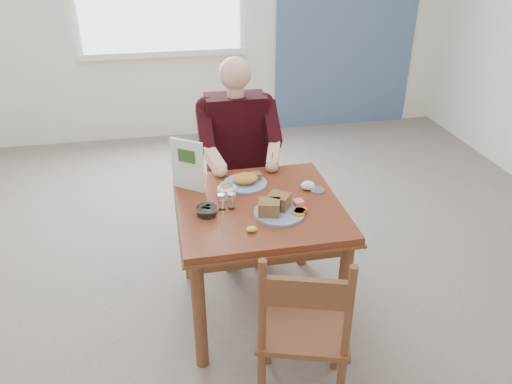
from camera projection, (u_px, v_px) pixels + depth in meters
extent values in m
plane|color=#6C5F57|center=(258.00, 306.00, 3.14)|extent=(6.00, 6.00, 0.00)
plane|color=white|center=(200.00, 4.00, 5.06)|extent=(5.50, 0.00, 5.50)
cube|color=#4A638A|center=(350.00, 0.00, 5.31)|extent=(1.60, 0.02, 2.80)
ellipsoid|color=yellow|center=(252.00, 229.00, 2.52)|extent=(0.06, 0.04, 0.03)
ellipsoid|color=white|center=(308.00, 185.00, 2.91)|extent=(0.10, 0.09, 0.05)
cylinder|color=silver|center=(317.00, 190.00, 2.90)|extent=(0.11, 0.11, 0.01)
cube|color=white|center=(164.00, 54.00, 5.18)|extent=(1.72, 0.04, 0.06)
cube|color=maroon|center=(259.00, 206.00, 2.79)|extent=(0.90, 0.90, 0.04)
cube|color=brown|center=(259.00, 210.00, 2.80)|extent=(0.92, 0.92, 0.01)
cylinder|color=brown|center=(199.00, 314.00, 2.57)|extent=(0.07, 0.07, 0.71)
cylinder|color=brown|center=(343.00, 294.00, 2.70)|extent=(0.07, 0.07, 0.71)
cylinder|color=brown|center=(188.00, 232.00, 3.24)|extent=(0.07, 0.07, 0.71)
cylinder|color=brown|center=(303.00, 220.00, 3.37)|extent=(0.07, 0.07, 0.71)
cube|color=brown|center=(274.00, 257.00, 2.49)|extent=(0.80, 0.03, 0.08)
cube|color=brown|center=(246.00, 186.00, 3.16)|extent=(0.80, 0.03, 0.08)
cube|color=brown|center=(190.00, 224.00, 2.76)|extent=(0.03, 0.80, 0.08)
cube|color=brown|center=(324.00, 210.00, 2.89)|extent=(0.03, 0.80, 0.08)
cylinder|color=brown|center=(217.00, 231.00, 3.49)|extent=(0.04, 0.04, 0.45)
cylinder|color=brown|center=(267.00, 226.00, 3.55)|extent=(0.04, 0.04, 0.45)
cylinder|color=brown|center=(211.00, 206.00, 3.80)|extent=(0.04, 0.04, 0.45)
cylinder|color=brown|center=(257.00, 201.00, 3.87)|extent=(0.04, 0.04, 0.45)
cube|color=brown|center=(238.00, 187.00, 3.56)|extent=(0.42, 0.42, 0.03)
cylinder|color=brown|center=(208.00, 149.00, 3.58)|extent=(0.04, 0.04, 0.50)
cylinder|color=brown|center=(257.00, 145.00, 3.64)|extent=(0.04, 0.04, 0.50)
cube|color=brown|center=(233.00, 134.00, 3.56)|extent=(0.38, 0.03, 0.14)
cylinder|color=brown|center=(268.00, 331.00, 2.64)|extent=(0.05, 0.05, 0.45)
cylinder|color=brown|center=(337.00, 337.00, 2.60)|extent=(0.05, 0.05, 0.45)
cube|color=brown|center=(303.00, 324.00, 2.35)|extent=(0.53, 0.53, 0.03)
cylinder|color=brown|center=(262.00, 309.00, 2.10)|extent=(0.05, 0.05, 0.50)
cylinder|color=brown|center=(349.00, 315.00, 2.06)|extent=(0.05, 0.05, 0.50)
cube|color=brown|center=(306.00, 293.00, 2.03)|extent=(0.37, 0.14, 0.14)
cube|color=gray|center=(226.00, 186.00, 3.41)|extent=(0.13, 0.38, 0.12)
cube|color=gray|center=(255.00, 184.00, 3.44)|extent=(0.13, 0.38, 0.12)
cube|color=gray|center=(231.00, 237.00, 3.40)|extent=(0.10, 0.10, 0.48)
cube|color=gray|center=(260.00, 234.00, 3.43)|extent=(0.10, 0.10, 0.48)
cube|color=black|center=(236.00, 136.00, 3.41)|extent=(0.40, 0.22, 0.58)
sphere|color=black|center=(207.00, 107.00, 3.27)|extent=(0.15, 0.15, 0.15)
sphere|color=black|center=(263.00, 104.00, 3.34)|extent=(0.15, 0.15, 0.15)
cylinder|color=tan|center=(236.00, 93.00, 3.25)|extent=(0.11, 0.11, 0.08)
sphere|color=tan|center=(235.00, 73.00, 3.18)|extent=(0.21, 0.21, 0.21)
cube|color=black|center=(205.00, 128.00, 3.22)|extent=(0.09, 0.29, 0.27)
cube|color=black|center=(271.00, 123.00, 3.29)|extent=(0.09, 0.29, 0.27)
sphere|color=black|center=(208.00, 149.00, 3.17)|extent=(0.09, 0.09, 0.09)
sphere|color=black|center=(275.00, 144.00, 3.24)|extent=(0.09, 0.09, 0.09)
cube|color=tan|center=(214.00, 160.00, 3.11)|extent=(0.14, 0.23, 0.14)
cube|color=tan|center=(273.00, 155.00, 3.18)|extent=(0.14, 0.23, 0.14)
sphere|color=tan|center=(221.00, 171.00, 3.05)|extent=(0.08, 0.08, 0.08)
sphere|color=tan|center=(272.00, 166.00, 3.11)|extent=(0.08, 0.08, 0.08)
cylinder|color=silver|center=(272.00, 159.00, 3.09)|extent=(0.01, 0.05, 0.12)
cylinder|color=white|center=(279.00, 213.00, 2.67)|extent=(0.36, 0.36, 0.02)
cube|color=#A77A4A|center=(269.00, 207.00, 2.64)|extent=(0.13, 0.12, 0.08)
cube|color=#A77A4A|center=(279.00, 201.00, 2.70)|extent=(0.15, 0.14, 0.08)
cylinder|color=#DB5D17|center=(298.00, 213.00, 2.65)|extent=(0.09, 0.09, 0.01)
cylinder|color=#DB5D17|center=(300.00, 211.00, 2.67)|extent=(0.08, 0.08, 0.01)
cylinder|color=#DB5D17|center=(301.00, 209.00, 2.69)|extent=(0.07, 0.07, 0.01)
cube|color=pink|center=(298.00, 203.00, 2.73)|extent=(0.06, 0.06, 0.03)
cylinder|color=white|center=(245.00, 184.00, 2.97)|extent=(0.31, 0.31, 0.01)
ellipsoid|color=gold|center=(245.00, 178.00, 2.96)|extent=(0.17, 0.15, 0.06)
cube|color=#A77A4A|center=(253.00, 177.00, 3.00)|extent=(0.11, 0.08, 0.04)
cylinder|color=white|center=(227.00, 192.00, 2.84)|extent=(0.13, 0.13, 0.06)
cube|color=pink|center=(225.00, 186.00, 2.82)|extent=(0.04, 0.02, 0.03)
cube|color=#6699D8|center=(230.00, 185.00, 2.83)|extent=(0.04, 0.03, 0.03)
cube|color=#EAD159|center=(226.00, 187.00, 2.81)|extent=(0.04, 0.03, 0.03)
cube|color=white|center=(224.00, 184.00, 2.84)|extent=(0.04, 0.03, 0.03)
cylinder|color=white|center=(221.00, 203.00, 2.71)|extent=(0.04, 0.04, 0.08)
cylinder|color=silver|center=(221.00, 196.00, 2.69)|extent=(0.04, 0.04, 0.02)
cylinder|color=white|center=(231.00, 202.00, 2.72)|extent=(0.04, 0.04, 0.08)
cylinder|color=silver|center=(231.00, 195.00, 2.69)|extent=(0.04, 0.04, 0.02)
cylinder|color=white|center=(207.00, 211.00, 2.66)|extent=(0.14, 0.14, 0.05)
cylinder|color=white|center=(204.00, 209.00, 2.64)|extent=(0.04, 0.04, 0.02)
cylinder|color=white|center=(208.00, 207.00, 2.67)|extent=(0.04, 0.04, 0.02)
cylinder|color=white|center=(208.00, 210.00, 2.64)|extent=(0.04, 0.04, 0.02)
cube|color=white|center=(188.00, 165.00, 2.86)|extent=(0.18, 0.14, 0.31)
cube|color=#2D5926|center=(186.00, 156.00, 2.82)|extent=(0.09, 0.07, 0.08)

